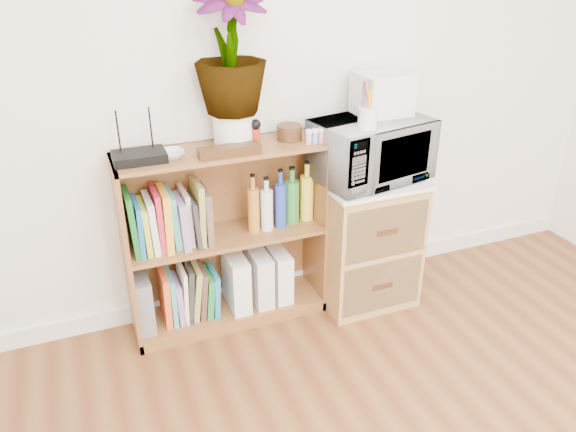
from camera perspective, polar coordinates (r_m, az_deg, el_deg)
skirting_board at (r=3.26m, az=-0.67°, el=-6.66°), size 4.00×0.02×0.10m
bookshelf at (r=2.84m, az=-6.31°, el=-2.29°), size 1.00×0.30×0.95m
wicker_unit at (r=3.09m, az=7.70°, el=-2.45°), size 0.50×0.45×0.70m
microwave at (r=2.87m, az=8.42°, el=6.68°), size 0.62×0.48×0.31m
pen_cup at (r=2.68m, az=8.10°, el=9.86°), size 0.09×0.09×0.10m
small_appliance at (r=2.90m, az=9.54°, el=12.16°), size 0.26×0.22×0.21m
router at (r=2.55m, az=-14.88°, el=5.86°), size 0.23×0.16×0.04m
white_bowl at (r=2.56m, az=-11.92°, el=6.13°), size 0.13×0.13×0.03m
plant_pot at (r=2.65m, az=-5.53°, el=8.75°), size 0.19×0.19×0.16m
potted_plant at (r=2.57m, az=-5.89°, el=16.61°), size 0.32×0.32×0.58m
trinket_box at (r=2.55m, az=-5.96°, el=6.62°), size 0.29×0.07×0.05m
kokeshi_doll at (r=2.63m, az=-3.26°, el=7.90°), size 0.04×0.04×0.09m
wooden_bowl at (r=2.74m, az=0.14°, el=8.50°), size 0.12×0.12×0.07m
paint_jars at (r=2.69m, az=2.76°, el=7.91°), size 0.10×0.04×0.05m
file_box at (r=2.91m, az=-14.62°, el=-8.30°), size 0.09×0.23×0.29m
magazine_holder_left at (r=2.97m, az=-5.29°, el=-6.58°), size 0.09×0.24×0.30m
magazine_holder_mid at (r=3.00m, az=-2.93°, el=-6.18°), size 0.09×0.23×0.29m
magazine_holder_right at (r=3.03m, az=-0.95°, el=-5.86°), size 0.09×0.22×0.28m
cookbooks at (r=2.71m, az=-11.99°, el=-0.29°), size 0.38×0.20×0.31m
liquor_bottles at (r=2.85m, az=-0.02°, el=1.93°), size 0.44×0.07×0.31m
lower_books at (r=2.94m, az=-10.08°, el=-7.70°), size 0.29×0.19×0.30m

